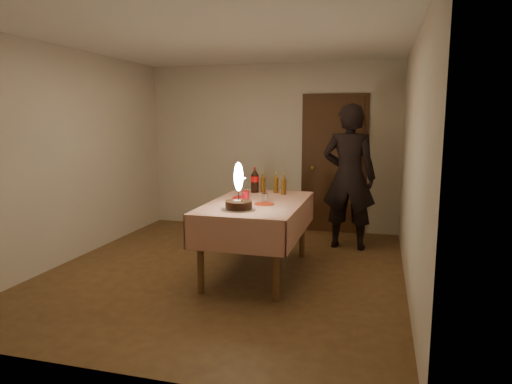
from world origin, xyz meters
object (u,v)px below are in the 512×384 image
at_px(red_cup, 246,195).
at_px(photographer, 349,177).
at_px(clear_cup, 265,198).
at_px(cola_bottle, 255,180).
at_px(dining_table, 257,211).
at_px(red_plate, 264,204).
at_px(amber_bottle_right, 284,185).
at_px(birthday_cake, 239,198).
at_px(amber_bottle_left, 263,183).
at_px(amber_bottle_mid, 276,183).

distance_m(red_cup, photographer, 1.65).
bearing_deg(clear_cup, red_cup, 164.08).
height_order(red_cup, cola_bottle, cola_bottle).
distance_m(dining_table, photographer, 1.64).
distance_m(red_plate, amber_bottle_right, 0.71).
distance_m(birthday_cake, clear_cup, 0.54).
relative_size(birthday_cake, clear_cup, 5.37).
xyz_separation_m(dining_table, red_plate, (0.12, -0.13, 0.11)).
bearing_deg(cola_bottle, red_plate, -67.24).
xyz_separation_m(red_plate, amber_bottle_right, (0.06, 0.70, 0.11)).
distance_m(amber_bottle_left, amber_bottle_right, 0.29).
relative_size(dining_table, birthday_cake, 3.56).
distance_m(amber_bottle_mid, photographer, 1.08).
height_order(dining_table, red_plate, red_plate).
distance_m(red_plate, red_cup, 0.37).
height_order(red_cup, amber_bottle_mid, amber_bottle_mid).
height_order(dining_table, photographer, photographer).
bearing_deg(birthday_cake, amber_bottle_mid, 83.71).
relative_size(cola_bottle, amber_bottle_right, 1.25).
xyz_separation_m(cola_bottle, amber_bottle_right, (0.38, -0.06, -0.03)).
height_order(cola_bottle, amber_bottle_left, cola_bottle).
distance_m(amber_bottle_right, photographer, 1.07).
relative_size(red_plate, amber_bottle_mid, 0.86).
height_order(amber_bottle_right, amber_bottle_mid, same).
bearing_deg(amber_bottle_right, photographer, 46.77).
bearing_deg(red_plate, dining_table, 131.24).
bearing_deg(photographer, red_plate, -118.34).
relative_size(dining_table, red_cup, 17.20).
distance_m(dining_table, amber_bottle_left, 0.69).
distance_m(red_cup, amber_bottle_left, 0.56).
xyz_separation_m(red_cup, cola_bottle, (-0.03, 0.52, 0.10)).
relative_size(red_cup, photographer, 0.05).
height_order(dining_table, red_cup, red_cup).
xyz_separation_m(red_plate, clear_cup, (-0.04, 0.17, 0.04)).
height_order(dining_table, amber_bottle_left, amber_bottle_left).
relative_size(red_cup, clear_cup, 1.11).
bearing_deg(red_plate, amber_bottle_right, 84.78).
height_order(birthday_cake, amber_bottle_mid, birthday_cake).
height_order(dining_table, birthday_cake, birthday_cake).
bearing_deg(red_cup, amber_bottle_mid, 68.27).
relative_size(red_cup, amber_bottle_left, 0.39).
relative_size(clear_cup, amber_bottle_mid, 0.35).
bearing_deg(dining_table, photographer, 55.72).
bearing_deg(red_cup, clear_cup, -15.92).
bearing_deg(red_cup, red_plate, -39.77).
xyz_separation_m(red_cup, amber_bottle_right, (0.35, 0.46, 0.07)).
relative_size(clear_cup, photographer, 0.05).
xyz_separation_m(red_cup, amber_bottle_mid, (0.23, 0.57, 0.07)).
xyz_separation_m(birthday_cake, amber_bottle_mid, (0.13, 1.15, -0.00)).
bearing_deg(clear_cup, amber_bottle_right, 79.06).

